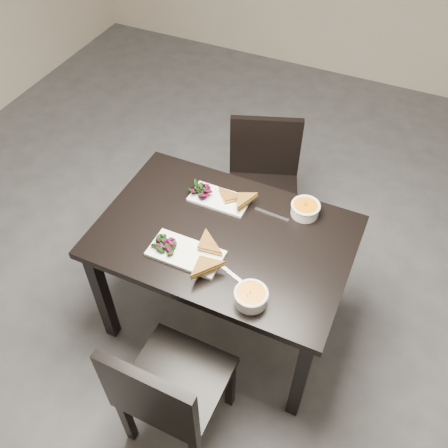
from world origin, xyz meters
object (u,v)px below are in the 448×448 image
chair_near (167,391)px  table (224,247)px  soup_bowl_far (305,208)px  plate_far (219,199)px  chair_far (263,180)px  plate_near (186,253)px  soup_bowl_near (251,296)px

chair_near → table: bearing=94.8°
chair_near → soup_bowl_far: bearing=76.1°
table → plate_far: plate_far is taller
table → soup_bowl_far: (0.30, 0.28, 0.14)m
chair_near → chair_far: 1.40m
plate_near → plate_far: (-0.01, 0.38, -0.00)m
plate_far → chair_near: bearing=-79.6°
chair_near → soup_bowl_far: chair_near is taller
plate_near → soup_bowl_near: (0.36, -0.11, 0.03)m
soup_bowl_far → chair_near: bearing=-104.7°
chair_far → soup_bowl_far: 0.64m
chair_near → plate_far: 0.94m
soup_bowl_near → plate_far: size_ratio=0.49×
chair_near → plate_far: (-0.16, 0.89, 0.27)m
table → soup_bowl_far: size_ratio=8.38×
soup_bowl_near → chair_far: bearing=107.7°
table → chair_far: bearing=95.0°
chair_near → plate_near: 0.60m
plate_near → soup_bowl_near: soup_bowl_near is taller
chair_near → soup_bowl_far: 1.05m
table → soup_bowl_near: soup_bowl_near is taller
table → soup_bowl_near: bearing=-48.9°
soup_bowl_far → soup_bowl_near: bearing=-94.7°
chair_near → plate_far: chair_near is taller
soup_bowl_far → plate_near: bearing=-131.2°
table → chair_near: size_ratio=1.41×
chair_far → plate_near: (-0.04, -0.89, 0.27)m
table → chair_far: size_ratio=1.41×
table → soup_bowl_near: size_ratio=8.26×
table → chair_far: 0.73m
chair_near → soup_bowl_near: chair_near is taller
chair_far → plate_far: chair_far is taller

